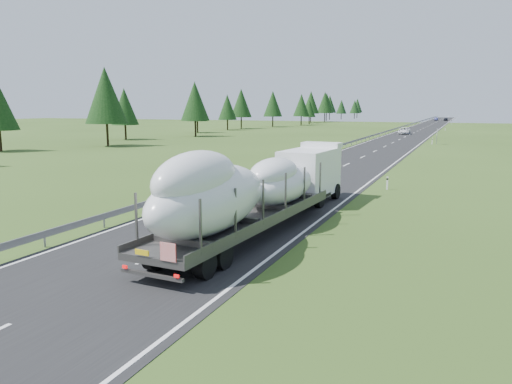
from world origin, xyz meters
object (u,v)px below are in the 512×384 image
at_px(distant_van, 404,131).
at_px(distant_car_dark, 446,119).
at_px(distant_car_blue, 436,119).
at_px(boat_truck, 259,186).
at_px(highway_sign, 437,133).

height_order(distant_van, distant_car_dark, distant_van).
bearing_deg(distant_car_blue, boat_truck, -90.79).
relative_size(highway_sign, distant_van, 0.48).
distance_m(boat_truck, distant_car_dark, 212.28).
distance_m(boat_truck, distant_van, 95.90).
relative_size(distant_car_dark, distant_car_blue, 0.98).
bearing_deg(distant_car_dark, distant_van, -93.38).
bearing_deg(distant_van, boat_truck, -89.81).
height_order(boat_truck, distant_car_blue, boat_truck).
distance_m(boat_truck, distant_car_blue, 215.07).
bearing_deg(highway_sign, distant_van, 106.02).
relative_size(boat_truck, distant_car_blue, 4.95).
height_order(highway_sign, distant_van, highway_sign).
xyz_separation_m(highway_sign, distant_car_dark, (-4.50, 146.58, -1.11)).
relative_size(highway_sign, distant_car_dark, 0.63).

